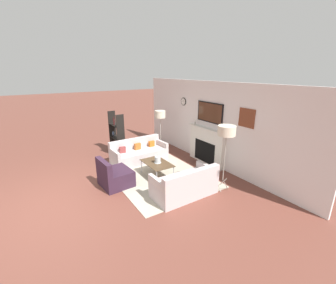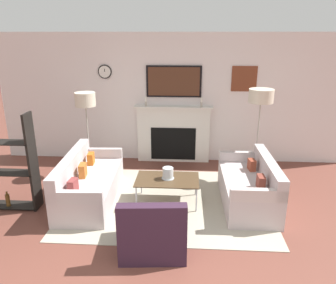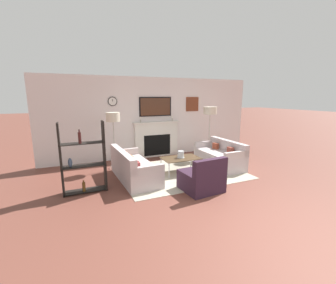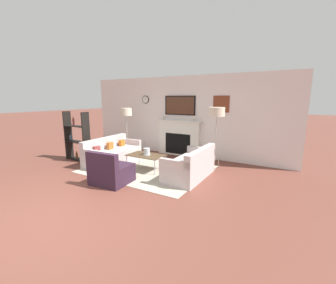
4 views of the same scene
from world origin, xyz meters
name	(u,v)px [view 2 (image 2 of 4)]	position (x,y,z in m)	size (l,w,h in m)	color
fireplace_wall	(174,105)	(0.00, 4.79, 1.23)	(7.49, 0.28, 2.70)	silver
area_rug	(168,201)	(0.00, 2.83, 0.01)	(3.28, 2.52, 0.01)	#ACA490
couch_left	(88,184)	(-1.33, 2.82, 0.28)	(0.88, 1.92, 0.77)	#BEAEAE
couch_right	(250,188)	(1.33, 2.83, 0.29)	(0.80, 1.61, 0.77)	#BEAEAE
armchair	(153,231)	(-0.11, 1.52, 0.27)	(0.88, 0.83, 0.80)	#321D2F
coffee_table	(167,180)	(-0.01, 2.79, 0.40)	(1.02, 0.64, 0.42)	#4C3823
hurricane_candle	(168,174)	(0.00, 2.81, 0.50)	(0.20, 0.20, 0.19)	silver
floor_lamp_left	(85,101)	(-1.60, 3.85, 1.48)	(0.38, 0.38, 1.64)	#9E998E
floor_lamp_right	(261,97)	(1.60, 3.85, 1.58)	(0.44, 0.44, 1.73)	#9E998E
shelf_unit	(5,165)	(-2.51, 2.49, 0.72)	(0.92, 0.28, 1.56)	black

